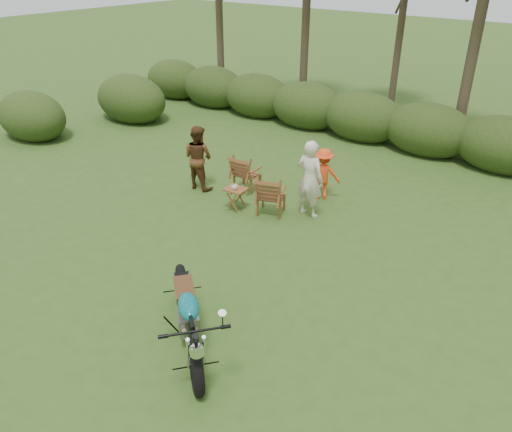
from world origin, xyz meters
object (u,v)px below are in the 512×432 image
Objects in this scene: lawn_chair_left at (247,189)px; cup at (234,187)px; lawn_chair_right at (271,213)px; adult_a at (308,215)px; child at (322,197)px; side_table at (236,199)px; adult_b at (200,187)px; motorcycle at (190,341)px.

cup is (0.45, -1.01, 0.55)m from lawn_chair_left.
cup is (-0.72, -0.37, 0.55)m from lawn_chair_right.
adult_a is at bearing 167.81° from lawn_chair_left.
child reaches higher than lawn_chair_right.
side_table is at bearing 27.71° from child.
adult_a is (1.42, 0.77, -0.55)m from cup.
child is at bearing -155.95° from adult_b.
adult_b is (-2.14, 0.02, 0.00)m from lawn_chair_right.
adult_a reaches higher than cup.
side_table is at bearing 159.56° from motorcycle.
lawn_chair_left is at bearing -149.74° from adult_b.
lawn_chair_right is 0.59× the size of adult_b.
adult_b reaches higher than lawn_chair_right.
lawn_chair_left is at bearing -3.42° from child.
adult_a is 1.42× the size of child.
lawn_chair_right is 1.33m from lawn_chair_left.
motorcycle is 17.13× the size of cup.
motorcycle is 4.29m from side_table.
cup is at bearing 162.40° from adult_b.
cup is at bearing 109.07° from lawn_chair_left.
adult_a reaches higher than motorcycle.
lawn_chair_right is 0.76× the size of child.
side_table is (-0.73, -0.33, 0.25)m from lawn_chair_right.
motorcycle is 5.39m from adult_b.
child is (1.66, 0.68, 0.00)m from lawn_chair_left.
motorcycle reaches higher than lawn_chair_left.
lawn_chair_right is at bearing 43.74° from child.
cup is at bearing 30.51° from adult_a.
side_table is 1.62m from adult_a.
motorcycle is at bearing -59.67° from side_table.
cup is 1.57m from adult_b.
adult_b is at bearing 9.73° from adult_a.
adult_a is 0.95m from child.
cup reaches higher than side_table.
adult_a reaches higher than side_table.
side_table is at bearing 109.76° from lawn_chair_left.
motorcycle reaches higher than lawn_chair_right.
cup is 0.09× the size of adult_b.
lawn_chair_left is 1.09m from side_table.
lawn_chair_left is at bearing -50.47° from lawn_chair_right.
adult_b reaches higher than side_table.
lawn_chair_right is 1.83× the size of side_table.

